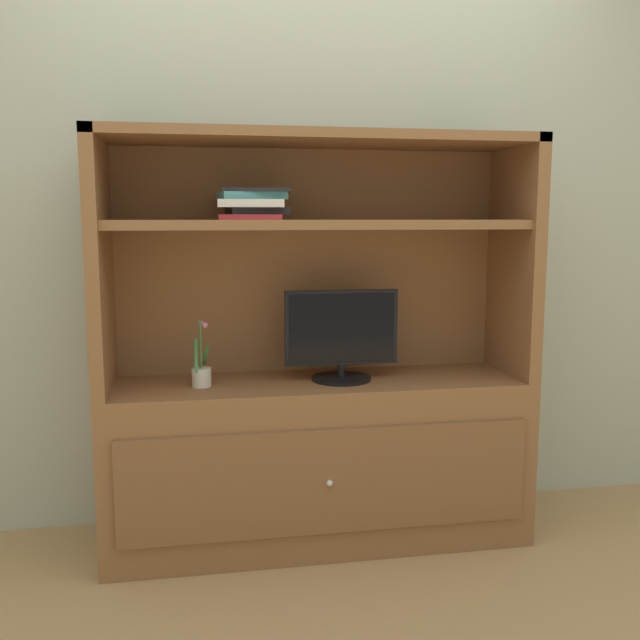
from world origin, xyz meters
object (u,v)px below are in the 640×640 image
(potted_plant, at_px, (202,374))
(media_console, at_px, (318,416))
(magazine_stack, at_px, (252,204))
(tv_monitor, at_px, (342,336))

(potted_plant, bearing_deg, media_console, 3.55)
(magazine_stack, bearing_deg, potted_plant, -172.56)
(tv_monitor, relative_size, magazine_stack, 1.42)
(magazine_stack, bearing_deg, tv_monitor, -2.37)
(tv_monitor, bearing_deg, potted_plant, -178.69)
(tv_monitor, xyz_separation_m, magazine_stack, (-0.34, 0.01, 0.51))
(media_console, bearing_deg, tv_monitor, -9.46)
(tv_monitor, bearing_deg, media_console, 170.54)
(tv_monitor, height_order, magazine_stack, magazine_stack)
(media_console, relative_size, potted_plant, 6.51)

